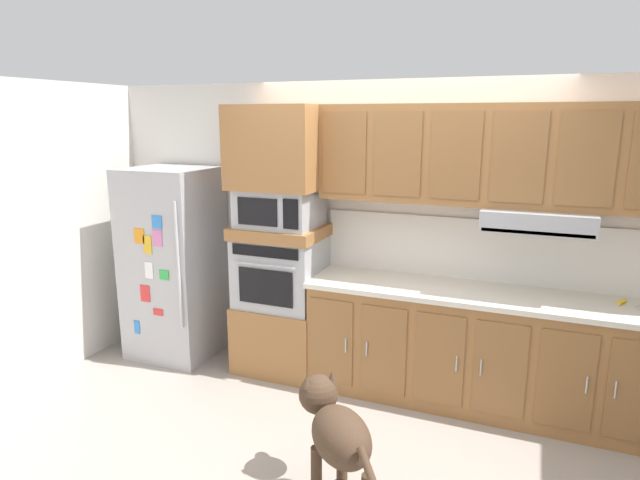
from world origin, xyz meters
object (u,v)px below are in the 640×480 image
at_px(screwdriver, 623,302).
at_px(microwave, 280,207).
at_px(refrigerator, 174,263).
at_px(built_in_oven, 281,271).
at_px(dog, 335,430).

bearing_deg(screwdriver, microwave, -178.01).
height_order(refrigerator, built_in_oven, refrigerator).
bearing_deg(microwave, refrigerator, -176.39).
height_order(microwave, screwdriver, microwave).
xyz_separation_m(microwave, screwdriver, (2.63, 0.09, -0.53)).
xyz_separation_m(built_in_oven, screwdriver, (2.63, 0.09, 0.03)).
bearing_deg(microwave, dog, -54.41).
bearing_deg(dog, built_in_oven, -8.27).
relative_size(refrigerator, screwdriver, 10.63).
xyz_separation_m(refrigerator, screwdriver, (3.70, 0.16, 0.05)).
bearing_deg(built_in_oven, screwdriver, 1.99).
distance_m(refrigerator, dog, 2.59).
height_order(built_in_oven, screwdriver, built_in_oven).
bearing_deg(screwdriver, dog, -135.01).
distance_m(built_in_oven, screwdriver, 2.63).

